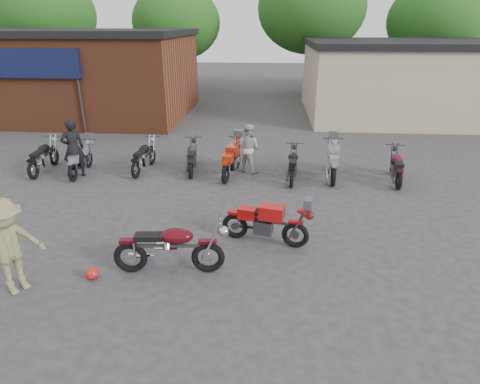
# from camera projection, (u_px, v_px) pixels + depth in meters

# --- Properties ---
(ground) EXTENTS (90.00, 90.00, 0.00)m
(ground) POSITION_uv_depth(u_px,v_px,m) (195.00, 261.00, 8.35)
(ground) COLOR #323234
(brick_building) EXTENTS (12.00, 8.00, 4.00)m
(brick_building) POSITION_uv_depth(u_px,v_px,m) (71.00, 76.00, 21.04)
(brick_building) COLOR brown
(brick_building) RESTS_ON ground
(stucco_building) EXTENTS (10.00, 8.00, 3.50)m
(stucco_building) POSITION_uv_depth(u_px,v_px,m) (406.00, 82.00, 20.86)
(stucco_building) COLOR tan
(stucco_building) RESTS_ON ground
(tree_0) EXTENTS (6.56, 6.56, 8.20)m
(tree_0) POSITION_uv_depth(u_px,v_px,m) (50.00, 30.00, 27.91)
(tree_0) COLOR #194D14
(tree_0) RESTS_ON ground
(tree_1) EXTENTS (5.92, 5.92, 7.40)m
(tree_1) POSITION_uv_depth(u_px,v_px,m) (177.00, 37.00, 27.45)
(tree_1) COLOR #194D14
(tree_1) RESTS_ON ground
(tree_2) EXTENTS (7.04, 7.04, 8.80)m
(tree_2) POSITION_uv_depth(u_px,v_px,m) (310.00, 26.00, 26.56)
(tree_2) COLOR #194D14
(tree_2) RESTS_ON ground
(tree_3) EXTENTS (6.08, 6.08, 7.60)m
(tree_3) POSITION_uv_depth(u_px,v_px,m) (433.00, 36.00, 26.25)
(tree_3) COLOR #194D14
(tree_3) RESTS_ON ground
(vintage_motorcycle) EXTENTS (2.15, 0.85, 1.22)m
(vintage_motorcycle) POSITION_uv_depth(u_px,v_px,m) (171.00, 245.00, 7.75)
(vintage_motorcycle) COLOR #4A0911
(vintage_motorcycle) RESTS_ON ground
(sportbike) EXTENTS (2.01, 1.06, 1.11)m
(sportbike) POSITION_uv_depth(u_px,v_px,m) (266.00, 221.00, 8.83)
(sportbike) COLOR red
(sportbike) RESTS_ON ground
(helmet) EXTENTS (0.34, 0.34, 0.24)m
(helmet) POSITION_uv_depth(u_px,v_px,m) (92.00, 273.00, 7.74)
(helmet) COLOR red
(helmet) RESTS_ON ground
(person_dark) EXTENTS (0.82, 0.76, 1.88)m
(person_dark) POSITION_uv_depth(u_px,v_px,m) (73.00, 148.00, 12.58)
(person_dark) COLOR black
(person_dark) RESTS_ON ground
(person_light) EXTENTS (0.98, 0.91, 1.61)m
(person_light) POSITION_uv_depth(u_px,v_px,m) (248.00, 148.00, 13.07)
(person_light) COLOR #AEAEAA
(person_light) RESTS_ON ground
(person_tan) EXTENTS (1.22, 1.37, 1.84)m
(person_tan) POSITION_uv_depth(u_px,v_px,m) (9.00, 247.00, 7.09)
(person_tan) COLOR #898355
(person_tan) RESTS_ON ground
(row_bike_0) EXTENTS (0.70, 1.94, 1.11)m
(row_bike_0) POSITION_uv_depth(u_px,v_px,m) (43.00, 155.00, 13.18)
(row_bike_0) COLOR black
(row_bike_0) RESTS_ON ground
(row_bike_1) EXTENTS (0.70, 1.85, 1.05)m
(row_bike_1) POSITION_uv_depth(u_px,v_px,m) (80.00, 158.00, 12.98)
(row_bike_1) COLOR gray
(row_bike_1) RESTS_ON ground
(row_bike_2) EXTENTS (0.78, 1.91, 1.08)m
(row_bike_2) POSITION_uv_depth(u_px,v_px,m) (144.00, 155.00, 13.24)
(row_bike_2) COLOR black
(row_bike_2) RESTS_ON ground
(row_bike_3) EXTENTS (0.80, 1.89, 1.07)m
(row_bike_3) POSITION_uv_depth(u_px,v_px,m) (192.00, 156.00, 13.20)
(row_bike_3) COLOR #242426
(row_bike_3) RESTS_ON ground
(row_bike_4) EXTENTS (0.98, 2.09, 1.16)m
(row_bike_4) POSITION_uv_depth(u_px,v_px,m) (232.00, 158.00, 12.83)
(row_bike_4) COLOR #AB2A0E
(row_bike_4) RESTS_ON ground
(row_bike_5) EXTENTS (0.75, 1.88, 1.07)m
(row_bike_5) POSITION_uv_depth(u_px,v_px,m) (293.00, 163.00, 12.50)
(row_bike_5) COLOR black
(row_bike_5) RESTS_ON ground
(row_bike_6) EXTENTS (0.86, 2.07, 1.17)m
(row_bike_6) POSITION_uv_depth(u_px,v_px,m) (333.00, 160.00, 12.63)
(row_bike_6) COLOR gray
(row_bike_6) RESTS_ON ground
(row_bike_7) EXTENTS (0.86, 1.91, 1.07)m
(row_bike_7) POSITION_uv_depth(u_px,v_px,m) (397.00, 165.00, 12.33)
(row_bike_7) COLOR #590B28
(row_bike_7) RESTS_ON ground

